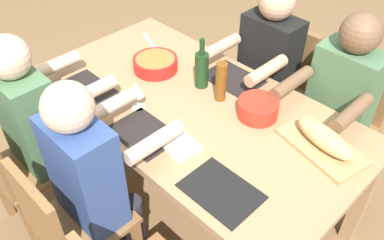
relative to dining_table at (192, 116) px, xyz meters
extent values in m
plane|color=brown|center=(0.00, 0.00, -0.66)|extent=(8.00, 8.00, 0.00)
cube|color=#A87F56|center=(0.00, 0.00, 0.06)|extent=(1.83, 0.97, 0.04)
cube|color=#A87F56|center=(-0.86, -0.43, -0.31)|extent=(0.07, 0.07, 0.70)
cube|color=#A87F56|center=(-0.86, 0.43, -0.31)|extent=(0.07, 0.07, 0.70)
cube|color=#A87F56|center=(0.86, 0.43, -0.31)|extent=(0.07, 0.07, 0.70)
cube|color=olive|center=(0.00, 0.73, -0.22)|extent=(0.40, 0.40, 0.03)
cube|color=olive|center=(0.00, 0.91, -0.01)|extent=(0.38, 0.04, 0.40)
cube|color=olive|center=(0.17, 0.56, -0.45)|extent=(0.04, 0.04, 0.42)
cube|color=olive|center=(-0.17, 0.56, -0.45)|extent=(0.04, 0.04, 0.42)
cube|color=olive|center=(0.17, 0.90, -0.45)|extent=(0.04, 0.04, 0.42)
cube|color=olive|center=(-0.17, 0.90, -0.45)|extent=(0.04, 0.04, 0.42)
cylinder|color=#2D2D38|center=(0.08, 0.51, -0.44)|extent=(0.11, 0.11, 0.45)
cylinder|color=#2D2D38|center=(-0.08, 0.51, -0.44)|extent=(0.11, 0.11, 0.45)
cube|color=black|center=(0.00, 0.67, 0.06)|extent=(0.34, 0.20, 0.55)
cylinder|color=tan|center=(0.17, 0.40, 0.19)|extent=(0.07, 0.30, 0.07)
cylinder|color=tan|center=(-0.17, 0.40, 0.19)|extent=(0.07, 0.30, 0.07)
sphere|color=tan|center=(0.00, 0.67, 0.43)|extent=(0.21, 0.21, 0.21)
cube|color=olive|center=(-0.50, -0.73, -0.22)|extent=(0.40, 0.40, 0.03)
cube|color=olive|center=(-0.67, -0.56, -0.45)|extent=(0.04, 0.04, 0.42)
cube|color=olive|center=(-0.33, -0.56, -0.45)|extent=(0.04, 0.04, 0.42)
cube|color=olive|center=(-0.67, -0.90, -0.45)|extent=(0.04, 0.04, 0.42)
cube|color=olive|center=(-0.33, -0.90, -0.45)|extent=(0.04, 0.04, 0.42)
cylinder|color=#2D2D38|center=(-0.58, -0.51, -0.44)|extent=(0.11, 0.11, 0.45)
cylinder|color=#2D2D38|center=(-0.42, -0.51, -0.44)|extent=(0.11, 0.11, 0.45)
cube|color=#4C724C|center=(-0.50, -0.67, 0.06)|extent=(0.34, 0.20, 0.55)
cylinder|color=beige|center=(-0.67, -0.40, 0.19)|extent=(0.07, 0.30, 0.07)
cylinder|color=beige|center=(-0.33, -0.40, 0.19)|extent=(0.07, 0.30, 0.07)
sphere|color=beige|center=(-0.50, -0.67, 0.43)|extent=(0.21, 0.21, 0.21)
cube|color=olive|center=(0.00, -0.73, -0.22)|extent=(0.40, 0.40, 0.03)
cube|color=olive|center=(0.00, -0.91, -0.01)|extent=(0.38, 0.04, 0.40)
cube|color=olive|center=(-0.17, -0.56, -0.45)|extent=(0.04, 0.04, 0.42)
cylinder|color=#2D2D38|center=(-0.08, -0.51, -0.44)|extent=(0.11, 0.11, 0.45)
cylinder|color=#2D2D38|center=(0.08, -0.51, -0.44)|extent=(0.11, 0.11, 0.45)
cube|color=#334C8C|center=(0.00, -0.67, 0.06)|extent=(0.34, 0.20, 0.55)
cylinder|color=beige|center=(-0.17, -0.40, 0.19)|extent=(0.07, 0.30, 0.07)
cylinder|color=beige|center=(0.17, -0.40, 0.19)|extent=(0.07, 0.30, 0.07)
sphere|color=beige|center=(0.00, -0.67, 0.43)|extent=(0.21, 0.21, 0.21)
cube|color=olive|center=(0.50, 0.73, -0.22)|extent=(0.40, 0.40, 0.03)
cube|color=olive|center=(0.50, 0.91, -0.01)|extent=(0.38, 0.04, 0.40)
cube|color=olive|center=(0.67, 0.56, -0.45)|extent=(0.04, 0.04, 0.42)
cube|color=olive|center=(0.33, 0.56, -0.45)|extent=(0.04, 0.04, 0.42)
cube|color=olive|center=(0.67, 0.90, -0.45)|extent=(0.04, 0.04, 0.42)
cube|color=olive|center=(0.33, 0.90, -0.45)|extent=(0.04, 0.04, 0.42)
cylinder|color=#2D2D38|center=(0.58, 0.51, -0.44)|extent=(0.11, 0.11, 0.45)
cylinder|color=#2D2D38|center=(0.42, 0.51, -0.44)|extent=(0.11, 0.11, 0.45)
cube|color=#4C724C|center=(0.50, 0.67, 0.06)|extent=(0.34, 0.20, 0.55)
cylinder|color=brown|center=(0.67, 0.40, 0.19)|extent=(0.07, 0.30, 0.07)
cylinder|color=brown|center=(0.33, 0.40, 0.19)|extent=(0.07, 0.30, 0.07)
sphere|color=brown|center=(0.50, 0.67, 0.43)|extent=(0.21, 0.21, 0.21)
cylinder|color=red|center=(0.30, 0.17, 0.12)|extent=(0.21, 0.21, 0.09)
cylinder|color=beige|center=(0.30, 0.17, 0.15)|extent=(0.18, 0.18, 0.03)
cylinder|color=red|center=(-0.38, 0.08, 0.12)|extent=(0.26, 0.26, 0.07)
cylinder|color=orange|center=(-0.38, 0.08, 0.14)|extent=(0.23, 0.23, 0.03)
cube|color=tan|center=(0.66, 0.20, 0.09)|extent=(0.44, 0.30, 0.02)
ellipsoid|color=tan|center=(0.66, 0.20, 0.14)|extent=(0.34, 0.17, 0.09)
cylinder|color=#193819|center=(-0.08, 0.16, 0.18)|extent=(0.08, 0.08, 0.20)
cylinder|color=#193819|center=(-0.08, 0.16, 0.32)|extent=(0.03, 0.03, 0.09)
cylinder|color=brown|center=(0.07, 0.14, 0.19)|extent=(0.06, 0.06, 0.22)
cylinder|color=silver|center=(-0.17, -0.22, 0.08)|extent=(0.07, 0.07, 0.01)
cylinder|color=silver|center=(-0.17, -0.22, 0.12)|extent=(0.01, 0.01, 0.07)
cone|color=silver|center=(-0.17, -0.22, 0.20)|extent=(0.08, 0.08, 0.08)
cube|color=black|center=(0.50, -0.33, 0.08)|extent=(0.32, 0.23, 0.01)
cube|color=black|center=(0.00, 0.33, 0.08)|extent=(0.32, 0.23, 0.01)
cube|color=black|center=(-0.50, -0.33, 0.08)|extent=(0.32, 0.23, 0.01)
cube|color=black|center=(0.00, -0.33, 0.08)|extent=(0.32, 0.23, 0.01)
cube|color=silver|center=(-0.66, 0.26, 0.08)|extent=(0.22, 0.11, 0.01)
cube|color=white|center=(0.21, -0.27, 0.09)|extent=(0.15, 0.15, 0.02)
camera|label=1|loc=(1.19, -1.18, 1.40)|focal=37.89mm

